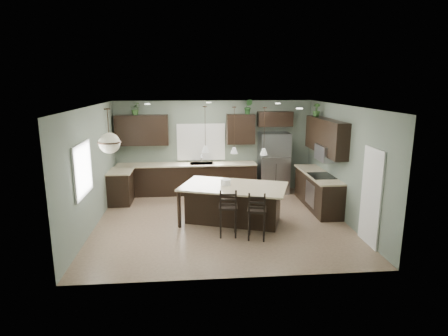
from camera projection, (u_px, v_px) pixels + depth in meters
ground at (221, 221)px, 9.18m from camera, size 6.00×6.00×0.00m
pantry_door at (371, 197)px, 7.71m from camera, size 0.04×0.82×2.04m
window_back at (201, 142)px, 11.46m from camera, size 1.35×0.02×1.00m
window_left at (82, 170)px, 7.80m from camera, size 0.02×1.10×1.00m
left_return_cabs at (121, 187)px, 10.50m from camera, size 0.60×0.90×0.90m
left_return_countertop at (120, 171)px, 10.40m from camera, size 0.66×0.96×0.04m
back_lower_cabs at (187, 179)px, 11.39m from camera, size 4.20×0.60×0.90m
back_countertop at (187, 164)px, 11.26m from camera, size 4.20×0.66×0.04m
sink_inset at (202, 164)px, 11.30m from camera, size 0.70×0.45×0.01m
faucet at (202, 159)px, 11.24m from camera, size 0.02×0.02×0.28m
back_upper_left at (142, 130)px, 11.07m from camera, size 1.55×0.34×0.90m
back_upper_right at (241, 129)px, 11.32m from camera, size 0.85×0.34×0.90m
fridge_header at (275, 119)px, 11.35m from camera, size 1.05×0.34×0.45m
right_lower_cabs at (318, 191)px, 10.16m from camera, size 0.60×2.35×0.90m
right_countertop at (318, 174)px, 10.06m from camera, size 0.66×2.35×0.04m
cooktop at (321, 176)px, 9.78m from camera, size 0.58×0.75×0.02m
wall_oven_front at (310, 194)px, 9.87m from camera, size 0.01×0.72×0.60m
right_upper_cabs at (326, 136)px, 9.84m from camera, size 0.34×2.35×0.90m
microwave at (327, 153)px, 9.66m from camera, size 0.40×0.75×0.40m
refrigerator at (273, 163)px, 11.47m from camera, size 0.90×0.74×1.85m
kitchen_island at (234, 204)px, 9.02m from camera, size 2.79×2.14×0.92m
serving_dish at (226, 182)px, 8.95m from camera, size 0.24×0.24×0.14m
bar_stool_center at (228, 212)px, 8.21m from camera, size 0.44×0.44×1.10m
bar_stool_right at (257, 215)px, 8.04m from camera, size 0.48×0.48×1.09m
pendant_left at (205, 129)px, 8.79m from camera, size 0.17×0.17×1.10m
pendant_center at (234, 130)px, 8.62m from camera, size 0.17×0.17×1.10m
pendant_right at (264, 131)px, 8.45m from camera, size 0.17×0.17×1.10m
chandelier at (109, 131)px, 8.00m from camera, size 0.49×0.49×0.98m
plant_back_left at (136, 109)px, 10.89m from camera, size 0.36×0.33×0.36m
plant_back_right at (248, 107)px, 11.16m from camera, size 0.30×0.27×0.45m
plant_right_wall at (316, 110)px, 10.42m from camera, size 0.25×0.25×0.37m
room_shell at (221, 153)px, 8.80m from camera, size 6.00×6.00×6.00m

